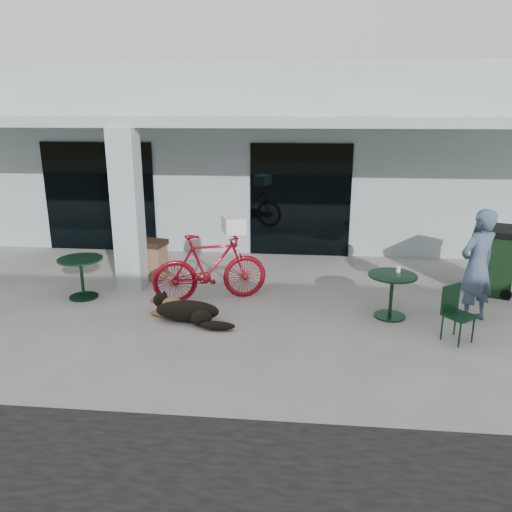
# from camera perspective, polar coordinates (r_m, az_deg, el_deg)

# --- Properties ---
(ground) EXTENTS (80.00, 80.00, 0.00)m
(ground) POSITION_cam_1_polar(r_m,az_deg,el_deg) (7.97, -8.98, -9.36)
(ground) COLOR #A8A69E
(ground) RESTS_ON ground
(building) EXTENTS (22.00, 7.00, 4.50)m
(building) POSITION_cam_1_polar(r_m,az_deg,el_deg) (15.60, -1.41, 11.93)
(building) COLOR silver
(building) RESTS_ON ground
(storefront_glass_left) EXTENTS (2.80, 0.06, 2.70)m
(storefront_glass_left) POSITION_cam_1_polar(r_m,az_deg,el_deg) (13.14, -17.44, 6.44)
(storefront_glass_left) COLOR black
(storefront_glass_left) RESTS_ON ground
(storefront_glass_right) EXTENTS (2.40, 0.06, 2.70)m
(storefront_glass_right) POSITION_cam_1_polar(r_m,az_deg,el_deg) (12.09, 5.08, 6.33)
(storefront_glass_right) COLOR black
(storefront_glass_right) RESTS_ON ground
(column) EXTENTS (0.50, 0.50, 3.12)m
(column) POSITION_cam_1_polar(r_m,az_deg,el_deg) (10.02, -14.43, 5.05)
(column) COLOR silver
(column) RESTS_ON ground
(overhang) EXTENTS (22.00, 2.80, 0.18)m
(overhang) POSITION_cam_1_polar(r_m,az_deg,el_deg) (10.71, -4.80, 15.08)
(overhang) COLOR silver
(overhang) RESTS_ON column
(bicycle) EXTENTS (2.20, 1.29, 1.28)m
(bicycle) POSITION_cam_1_polar(r_m,az_deg,el_deg) (9.24, -5.25, -1.32)
(bicycle) COLOR maroon
(bicycle) RESTS_ON ground
(laundry_basket) EXTENTS (0.51, 0.59, 0.29)m
(laundry_basket) POSITION_cam_1_polar(r_m,az_deg,el_deg) (9.12, -2.58, 3.60)
(laundry_basket) COLOR white
(laundry_basket) RESTS_ON bicycle
(dog) EXTENTS (1.31, 0.86, 0.42)m
(dog) POSITION_cam_1_polar(r_m,az_deg,el_deg) (8.50, -7.85, -6.09)
(dog) COLOR black
(dog) RESTS_ON ground
(cup_near_dog) EXTENTS (0.10, 0.10, 0.10)m
(cup_near_dog) POSITION_cam_1_polar(r_m,az_deg,el_deg) (8.54, -6.05, -7.09)
(cup_near_dog) COLOR white
(cup_near_dog) RESTS_ON ground
(cafe_table_near) EXTENTS (1.07, 1.07, 0.78)m
(cafe_table_near) POSITION_cam_1_polar(r_m,az_deg,el_deg) (9.97, -19.27, -2.40)
(cafe_table_near) COLOR #12351D
(cafe_table_near) RESTS_ON ground
(cafe_table_far) EXTENTS (1.03, 1.03, 0.77)m
(cafe_table_far) POSITION_cam_1_polar(r_m,az_deg,el_deg) (8.84, 15.18, -4.42)
(cafe_table_far) COLOR #12351D
(cafe_table_far) RESTS_ON ground
(cafe_chair_far_a) EXTENTS (0.57, 0.58, 0.87)m
(cafe_chair_far_a) POSITION_cam_1_polar(r_m,az_deg,el_deg) (8.24, 22.19, -6.24)
(cafe_chair_far_a) COLOR #12351D
(cafe_chair_far_a) RESTS_ON ground
(person) EXTENTS (0.84, 0.75, 1.92)m
(person) POSITION_cam_1_polar(r_m,az_deg,el_deg) (8.98, 23.95, -1.08)
(person) COLOR #40536B
(person) RESTS_ON ground
(cup_on_table) EXTENTS (0.09, 0.09, 0.10)m
(cup_on_table) POSITION_cam_1_polar(r_m,az_deg,el_deg) (8.85, 15.95, -1.48)
(cup_on_table) COLOR white
(cup_on_table) RESTS_ON cafe_table_far
(trash_receptacle) EXTENTS (0.58, 0.58, 0.84)m
(trash_receptacle) POSITION_cam_1_polar(r_m,az_deg,el_deg) (10.66, -11.59, -0.45)
(trash_receptacle) COLOR brown
(trash_receptacle) RESTS_ON ground
(wheeled_bin) EXTENTS (1.08, 1.21, 1.27)m
(wheeled_bin) POSITION_cam_1_polar(r_m,az_deg,el_deg) (10.77, 25.46, -0.35)
(wheeled_bin) COLOR black
(wheeled_bin) RESTS_ON ground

